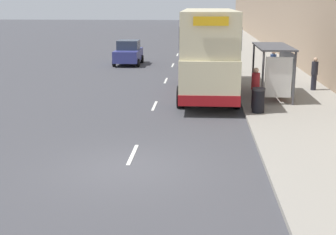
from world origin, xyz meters
The scene contains 14 objects.
ground_plane centered at (0.00, 0.00, 0.00)m, with size 220.00×220.00×0.00m, color #424247.
pavement centered at (6.50, 38.50, 0.07)m, with size 5.00×93.00×0.14m.
lane_mark_0 centered at (0.00, 1.24, 0.01)m, with size 0.12×2.00×0.01m.
lane_mark_1 centered at (0.00, 8.34, 0.01)m, with size 0.12×2.00×0.01m.
lane_mark_2 centered at (0.00, 15.44, 0.01)m, with size 0.12×2.00×0.01m.
lane_mark_3 centered at (0.00, 22.55, 0.01)m, with size 0.12×2.00×0.01m.
lane_mark_4 centered at (0.00, 29.65, 0.01)m, with size 0.12×2.00×0.01m.
bus_shelter centered at (5.77, 10.01, 1.88)m, with size 1.60×4.20×2.48m.
double_decker_bus_near centered at (2.47, 11.24, 2.28)m, with size 2.85×10.21×4.30m.
car_0 centered at (-3.40, 22.70, 0.90)m, with size 1.99×3.81×1.84m.
pedestrian_1 centered at (4.49, 7.51, 1.06)m, with size 0.36×0.36×1.80m.
pedestrian_2 centered at (8.09, 12.20, 1.02)m, with size 0.34×0.34×1.72m.
pedestrian_3 centered at (6.36, 15.13, 1.05)m, with size 0.35×0.35×1.77m.
litter_bin centered at (4.55, 6.77, 0.67)m, with size 0.55×0.55×1.05m.
Camera 1 is at (2.09, -12.70, 4.71)m, focal length 50.00 mm.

